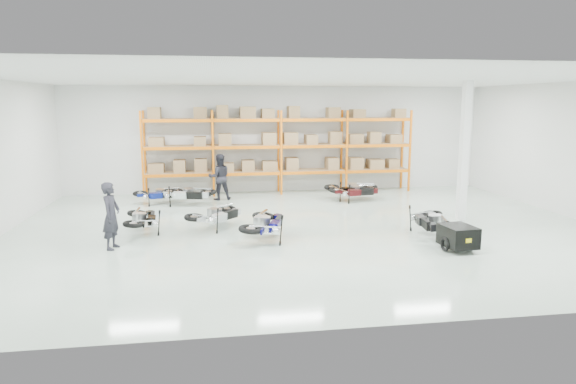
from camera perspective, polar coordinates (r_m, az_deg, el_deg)
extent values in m
plane|color=silver|center=(15.75, 2.34, -4.12)|extent=(18.00, 18.00, 0.00)
plane|color=white|center=(15.29, 2.46, 12.47)|extent=(18.00, 18.00, 0.00)
plane|color=silver|center=(22.24, -1.11, 5.88)|extent=(18.00, 0.00, 18.00)
plane|color=silver|center=(8.66, 11.40, -0.70)|extent=(18.00, 0.00, 18.00)
cube|color=orange|center=(21.25, -15.91, 3.96)|extent=(0.08, 0.08, 3.50)
cube|color=orange|center=(22.14, -15.63, 4.20)|extent=(0.08, 0.08, 3.50)
cube|color=orange|center=(21.09, -8.32, 4.19)|extent=(0.08, 0.08, 3.50)
cube|color=orange|center=(21.99, -8.34, 4.42)|extent=(0.08, 0.08, 3.50)
cube|color=orange|center=(21.30, -0.75, 4.35)|extent=(0.08, 0.08, 3.50)
cube|color=orange|center=(22.19, -1.07, 4.57)|extent=(0.08, 0.08, 3.50)
cube|color=orange|center=(21.86, 6.56, 4.43)|extent=(0.08, 0.08, 3.50)
cube|color=orange|center=(22.73, 5.96, 4.65)|extent=(0.08, 0.08, 3.50)
cube|color=orange|center=(22.76, 13.39, 4.44)|extent=(0.08, 0.08, 3.50)
cube|color=orange|center=(23.60, 12.57, 4.66)|extent=(0.08, 0.08, 3.50)
cube|color=orange|center=(21.23, -12.04, 1.80)|extent=(2.70, 0.08, 0.12)
cube|color=orange|center=(22.12, -11.92, 2.12)|extent=(2.70, 0.08, 0.12)
cube|color=#916D4B|center=(21.66, -11.99, 2.15)|extent=(2.68, 0.88, 0.02)
cube|color=#916D4B|center=(21.63, -12.01, 2.75)|extent=(2.40, 0.70, 0.44)
cube|color=orange|center=(21.25, -4.48, 2.00)|extent=(2.70, 0.08, 0.12)
cube|color=orange|center=(22.14, -4.66, 2.31)|extent=(2.70, 0.08, 0.12)
cube|color=#916D4B|center=(21.68, -4.58, 2.34)|extent=(2.68, 0.88, 0.02)
cube|color=#916D4B|center=(21.65, -4.59, 2.94)|extent=(2.40, 0.70, 0.44)
cube|color=orange|center=(21.64, 2.93, 2.16)|extent=(2.70, 0.08, 0.12)
cube|color=orange|center=(22.51, 2.47, 2.46)|extent=(2.70, 0.08, 0.12)
cube|color=#916D4B|center=(22.06, 2.70, 2.49)|extent=(2.68, 0.88, 0.02)
cube|color=#916D4B|center=(22.03, 2.70, 3.09)|extent=(2.40, 0.70, 0.44)
cube|color=orange|center=(22.37, 9.98, 2.27)|extent=(2.70, 0.08, 0.12)
cube|color=orange|center=(23.22, 9.27, 2.57)|extent=(2.70, 0.08, 0.12)
cube|color=#916D4B|center=(22.78, 9.62, 2.60)|extent=(2.68, 0.88, 0.02)
cube|color=#916D4B|center=(22.76, 9.64, 3.17)|extent=(2.40, 0.70, 0.44)
cube|color=orange|center=(21.10, -12.15, 4.76)|extent=(2.70, 0.08, 0.12)
cube|color=orange|center=(22.00, -12.02, 4.96)|extent=(2.70, 0.08, 0.12)
cube|color=#916D4B|center=(21.54, -12.09, 5.05)|extent=(2.68, 0.88, 0.02)
cube|color=#916D4B|center=(21.53, -12.11, 5.66)|extent=(2.40, 0.70, 0.44)
cube|color=orange|center=(21.12, -4.52, 4.95)|extent=(2.70, 0.08, 0.12)
cube|color=orange|center=(22.02, -4.70, 5.15)|extent=(2.70, 0.08, 0.12)
cube|color=#916D4B|center=(21.57, -4.62, 5.24)|extent=(2.68, 0.88, 0.02)
cube|color=#916D4B|center=(21.55, -4.63, 5.85)|extent=(2.40, 0.70, 0.44)
cube|color=orange|center=(21.51, 2.96, 5.06)|extent=(2.70, 0.08, 0.12)
cube|color=orange|center=(22.39, 2.49, 5.25)|extent=(2.70, 0.08, 0.12)
cube|color=#916D4B|center=(21.95, 2.72, 5.34)|extent=(2.68, 0.88, 0.02)
cube|color=#916D4B|center=(21.93, 2.73, 5.94)|extent=(2.40, 0.70, 0.44)
cube|color=orange|center=(22.25, 10.07, 5.08)|extent=(2.70, 0.08, 0.12)
cube|color=orange|center=(23.10, 9.35, 5.28)|extent=(2.70, 0.08, 0.12)
cube|color=#916D4B|center=(22.67, 9.70, 5.36)|extent=(2.68, 0.88, 0.02)
cube|color=#916D4B|center=(22.66, 9.72, 5.94)|extent=(2.40, 0.70, 0.44)
cube|color=orange|center=(21.04, -12.26, 7.74)|extent=(2.70, 0.08, 0.12)
cube|color=orange|center=(21.93, -12.13, 7.83)|extent=(2.70, 0.08, 0.12)
cube|color=#916D4B|center=(21.48, -12.20, 7.97)|extent=(2.68, 0.88, 0.02)
cube|color=#916D4B|center=(21.48, -12.22, 8.58)|extent=(2.40, 0.70, 0.44)
cube|color=orange|center=(21.06, -4.57, 7.94)|extent=(2.70, 0.08, 0.12)
cube|color=orange|center=(21.96, -4.74, 8.01)|extent=(2.70, 0.08, 0.12)
cube|color=#916D4B|center=(21.51, -4.66, 8.16)|extent=(2.68, 0.88, 0.02)
cube|color=#916D4B|center=(21.50, -4.67, 8.77)|extent=(2.40, 0.70, 0.44)
cube|color=orange|center=(21.45, 2.99, 7.99)|extent=(2.70, 0.08, 0.12)
cube|color=orange|center=(22.33, 2.51, 8.07)|extent=(2.70, 0.08, 0.12)
cube|color=#916D4B|center=(21.89, 2.75, 8.21)|extent=(2.68, 0.88, 0.02)
cube|color=#916D4B|center=(21.88, 2.75, 8.81)|extent=(2.40, 0.70, 0.44)
cube|color=orange|center=(22.19, 10.15, 7.91)|extent=(2.70, 0.08, 0.12)
cube|color=orange|center=(23.04, 9.42, 8.00)|extent=(2.70, 0.08, 0.12)
cube|color=#916D4B|center=(22.61, 9.79, 8.14)|extent=(2.68, 0.88, 0.02)
cube|color=#916D4B|center=(22.61, 9.80, 8.72)|extent=(2.40, 0.70, 0.44)
cube|color=white|center=(17.58, 18.99, 4.27)|extent=(0.25, 0.25, 4.50)
cube|color=black|center=(14.09, 18.38, -4.66)|extent=(0.82, 1.00, 0.54)
cube|color=yellow|center=(13.69, 19.27, -5.13)|extent=(0.16, 0.03, 0.11)
torus|color=black|center=(13.98, 16.96, -5.54)|extent=(0.08, 0.37, 0.37)
torus|color=black|center=(14.31, 19.67, -5.33)|extent=(0.08, 0.37, 0.37)
cylinder|color=black|center=(14.63, 17.25, -3.87)|extent=(0.12, 0.89, 0.04)
imported|color=black|center=(14.21, -19.05, -2.52)|extent=(0.56, 0.73, 1.78)
imported|color=black|center=(20.45, -7.63, 1.66)|extent=(0.97, 0.79, 1.82)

